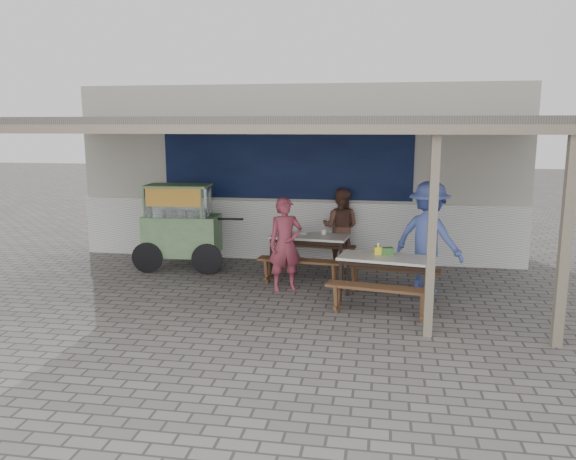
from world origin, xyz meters
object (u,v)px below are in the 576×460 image
at_px(bench_right_street, 379,294).
at_px(bench_left_street, 300,266).
at_px(bench_left_wall, 317,250).
at_px(vendor_cart, 181,224).
at_px(patron_wall_side, 341,227).
at_px(patron_street_side, 285,244).
at_px(bench_right_wall, 392,274).
at_px(table_left, 309,240).
at_px(tissue_box, 378,250).
at_px(condiment_bowl, 304,233).
at_px(condiment_jar, 324,232).
at_px(table_right, 387,262).
at_px(donation_box, 387,251).
at_px(patron_right_table, 428,238).

bearing_deg(bench_right_street, bench_left_street, 142.59).
xyz_separation_m(bench_left_wall, vendor_cart, (-2.53, -0.53, 0.54)).
relative_size(bench_left_street, patron_wall_side, 1.00).
bearing_deg(patron_street_side, bench_left_wall, 53.59).
bearing_deg(bench_right_wall, table_left, 157.95).
xyz_separation_m(bench_left_street, vendor_cart, (-2.40, 0.74, 0.54)).
bearing_deg(bench_right_street, patron_wall_side, 114.18).
bearing_deg(bench_right_wall, tissue_box, -109.87).
distance_m(table_left, condiment_bowl, 0.16).
bearing_deg(condiment_bowl, vendor_cart, 179.23).
distance_m(bench_left_street, condiment_jar, 0.96).
height_order(bench_right_street, condiment_bowl, condiment_bowl).
relative_size(table_right, bench_right_wall, 0.97).
relative_size(patron_wall_side, condiment_jar, 16.60).
bearing_deg(bench_left_wall, table_left, -90.00).
bearing_deg(donation_box, table_right, -92.51).
distance_m(table_left, patron_street_side, 0.99).
bearing_deg(bench_left_wall, table_right, -52.33).
relative_size(vendor_cart, condiment_bowl, 11.83).
relative_size(bench_right_wall, condiment_bowl, 9.14).
bearing_deg(condiment_jar, patron_wall_side, 72.07).
distance_m(patron_right_table, donation_box, 0.95).
bearing_deg(patron_street_side, table_left, 49.61).
bearing_deg(condiment_bowl, table_left, -34.23).
height_order(table_left, table_right, same).
height_order(bench_left_wall, condiment_jar, condiment_jar).
height_order(patron_wall_side, condiment_bowl, patron_wall_side).
height_order(patron_street_side, patron_right_table, patron_right_table).
bearing_deg(tissue_box, patron_wall_side, 108.37).
bearing_deg(tissue_box, bench_right_street, -87.32).
height_order(patron_wall_side, donation_box, patron_wall_side).
relative_size(patron_street_side, patron_right_table, 0.85).
relative_size(bench_left_street, bench_right_street, 0.97).
bearing_deg(bench_right_street, bench_right_wall, 90.00).
bearing_deg(patron_street_side, vendor_cart, 130.20).
relative_size(table_left, patron_street_side, 0.93).
distance_m(bench_left_wall, tissue_box, 2.32).
bearing_deg(vendor_cart, bench_left_wall, 7.94).
xyz_separation_m(bench_left_street, table_right, (1.44, -0.86, 0.33)).
xyz_separation_m(patron_street_side, patron_wall_side, (0.77, 1.87, -0.02)).
distance_m(bench_right_wall, patron_wall_side, 2.12).
bearing_deg(table_right, bench_right_wall, 90.00).
bearing_deg(bench_right_street, vendor_cart, 159.40).
xyz_separation_m(bench_right_wall, patron_street_side, (-1.75, -0.04, 0.43)).
height_order(donation_box, condiment_bowl, donation_box).
bearing_deg(bench_right_wall, patron_wall_side, 127.64).
distance_m(table_right, vendor_cart, 4.16).
height_order(table_left, bench_right_wall, table_left).
bearing_deg(bench_left_street, patron_wall_side, 76.22).
bearing_deg(table_left, patron_street_side, -100.16).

